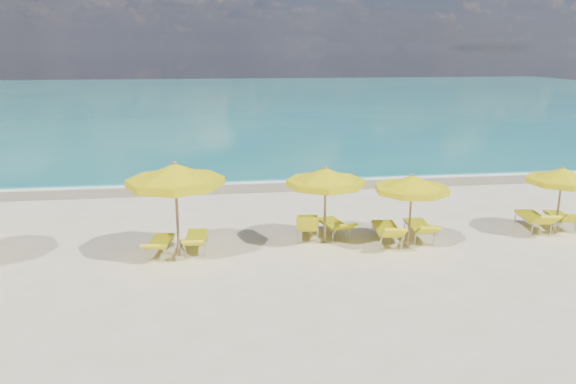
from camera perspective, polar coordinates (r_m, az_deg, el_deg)
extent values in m
plane|color=beige|center=(16.03, 0.74, -5.49)|extent=(120.00, 120.00, 0.00)
cube|color=#147170|center=(63.17, -5.91, 9.41)|extent=(120.00, 80.00, 0.30)
cube|color=tan|center=(23.06, -2.02, 0.73)|extent=(120.00, 2.60, 0.01)
cube|color=white|center=(23.84, -2.22, 1.19)|extent=(120.00, 1.20, 0.03)
cube|color=white|center=(32.57, -14.41, 4.33)|extent=(14.00, 0.36, 0.05)
cube|color=white|center=(40.60, 6.86, 6.61)|extent=(18.00, 0.30, 0.05)
cylinder|color=#98724C|center=(15.18, -11.21, -1.95)|extent=(0.08, 0.08, 2.50)
cone|color=yellow|center=(14.93, -11.41, 1.92)|extent=(2.63, 2.63, 0.50)
cylinder|color=yellow|center=(14.98, -11.36, 1.01)|extent=(2.65, 2.65, 0.20)
sphere|color=#98724C|center=(14.87, -11.46, 2.88)|extent=(0.11, 0.11, 0.11)
cylinder|color=#98724C|center=(15.99, 3.78, -1.49)|extent=(0.07, 0.07, 2.17)
cone|color=yellow|center=(15.77, 3.83, 1.69)|extent=(2.46, 2.46, 0.43)
cylinder|color=yellow|center=(15.81, 3.82, 0.94)|extent=(2.49, 2.49, 0.17)
sphere|color=#98724C|center=(15.72, 3.85, 2.48)|extent=(0.10, 0.10, 0.10)
cylinder|color=#98724C|center=(16.07, 12.30, -1.98)|extent=(0.06, 0.06, 2.02)
cone|color=yellow|center=(15.86, 12.47, 0.96)|extent=(2.50, 2.50, 0.40)
cylinder|color=yellow|center=(15.91, 12.43, 0.27)|extent=(2.52, 2.52, 0.16)
sphere|color=#98724C|center=(15.81, 12.51, 1.68)|extent=(0.09, 0.09, 0.09)
cylinder|color=#98724C|center=(18.65, 25.83, -0.89)|extent=(0.06, 0.06, 1.99)
cone|color=yellow|center=(18.47, 26.11, 1.61)|extent=(2.49, 2.49, 0.40)
cylinder|color=yellow|center=(18.51, 26.04, 1.02)|extent=(2.51, 2.51, 0.16)
sphere|color=#98724C|center=(18.43, 26.18, 2.23)|extent=(0.09, 0.09, 0.09)
cube|color=yellow|center=(15.79, -12.81, -4.86)|extent=(0.71, 1.25, 0.07)
cube|color=yellow|center=(14.99, -13.59, -5.43)|extent=(0.60, 0.61, 0.32)
cube|color=yellow|center=(15.87, -9.30, -4.51)|extent=(0.63, 1.28, 0.08)
cube|color=yellow|center=(14.99, -9.58, -5.12)|extent=(0.59, 0.59, 0.33)
cube|color=yellow|center=(16.75, 1.98, -3.14)|extent=(0.86, 1.49, 0.09)
cube|color=yellow|center=(15.79, 1.98, -3.31)|extent=(0.71, 0.62, 0.54)
cube|color=yellow|center=(16.92, 4.57, -3.19)|extent=(0.77, 1.30, 0.08)
cube|color=yellow|center=(16.13, 5.79, -3.56)|extent=(0.64, 0.63, 0.35)
cube|color=yellow|center=(16.48, 9.97, -3.66)|extent=(0.77, 1.46, 0.09)
cube|color=yellow|center=(15.52, 10.71, -4.11)|extent=(0.69, 0.66, 0.44)
cube|color=yellow|center=(17.01, 13.13, -3.34)|extent=(0.71, 1.37, 0.08)
cube|color=yellow|center=(16.12, 14.02, -3.78)|extent=(0.64, 0.63, 0.39)
cube|color=yellow|center=(18.96, 23.57, -2.31)|extent=(0.77, 1.42, 0.08)
cube|color=yellow|center=(18.10, 24.81, -2.60)|extent=(0.67, 0.64, 0.42)
cube|color=yellow|center=(19.60, 25.83, -2.21)|extent=(0.69, 1.23, 0.07)
cube|color=yellow|center=(18.87, 26.88, -2.37)|extent=(0.58, 0.54, 0.40)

